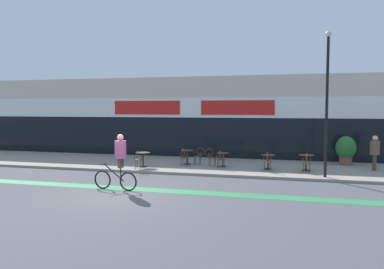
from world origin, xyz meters
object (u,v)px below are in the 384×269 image
object	(u,v)px
cafe_chair_1_near	(184,156)
cafe_chair_2_side	(211,156)
cafe_chair_0_near	(138,158)
bistro_table_2	(223,157)
bistro_table_3	(268,159)
cafe_chair_3_near	(267,160)
cafe_chair_2_near	(221,158)
pedestrian_near_end	(375,150)
cafe_chair_1_side	(199,155)
cafe_chair_4_near	(307,162)
planter_pot	(346,149)
bistro_table_1	(187,154)
bistro_table_0	(143,157)
cyclist_0	(119,159)
lamp_post	(327,95)
bistro_table_4	(306,159)

from	to	relation	value
cafe_chair_1_near	cafe_chair_2_side	world-z (taller)	same
cafe_chair_0_near	bistro_table_2	bearing A→B (deg)	-69.50
bistro_table_3	cafe_chair_3_near	distance (m)	0.63
cafe_chair_2_side	cafe_chair_3_near	distance (m)	3.02
cafe_chair_2_near	pedestrian_near_end	xyz separation A→B (m)	(7.18, 1.26, 0.48)
cafe_chair_1_side	pedestrian_near_end	world-z (taller)	pedestrian_near_end
bistro_table_3	cafe_chair_4_near	distance (m)	1.86
cafe_chair_2_side	planter_pot	size ratio (longest dim) A/B	0.60
cafe_chair_0_near	cafe_chair_2_near	world-z (taller)	same
cafe_chair_4_near	bistro_table_1	bearing A→B (deg)	80.09
bistro_table_0	pedestrian_near_end	xyz separation A→B (m)	(11.05, 1.79, 0.46)
bistro_table_0	cafe_chair_1_near	size ratio (longest dim) A/B	0.82
cafe_chair_1_near	cafe_chair_4_near	xyz separation A→B (m)	(5.99, -0.53, 0.00)
bistro_table_1	pedestrian_near_end	bearing A→B (deg)	2.09
bistro_table_1	cafe_chair_2_near	size ratio (longest dim) A/B	0.84
cyclist_0	pedestrian_near_end	world-z (taller)	cyclist_0
bistro_table_0	cafe_chair_2_near	xyz separation A→B (m)	(3.87, 0.54, -0.01)
cafe_chair_2_near	cafe_chair_3_near	bearing A→B (deg)	-93.08
cafe_chair_2_side	planter_pot	world-z (taller)	planter_pot
bistro_table_0	lamp_post	xyz separation A→B (m)	(8.64, -0.60, 2.99)
cafe_chair_1_near	cafe_chair_1_side	size ratio (longest dim) A/B	1.00
bistro_table_4	cyclist_0	bearing A→B (deg)	-140.71
cafe_chair_1_near	cafe_chair_2_near	world-z (taller)	same
bistro_table_2	bistro_table_3	world-z (taller)	bistro_table_3
cafe_chair_2_near	planter_pot	xyz separation A→B (m)	(6.11, 2.81, 0.30)
cafe_chair_4_near	pedestrian_near_end	world-z (taller)	pedestrian_near_end
bistro_table_3	pedestrian_near_end	xyz separation A→B (m)	(4.91, 0.88, 0.49)
cafe_chair_3_near	lamp_post	xyz separation A→B (m)	(2.49, -0.89, 3.00)
bistro_table_0	cafe_chair_3_near	world-z (taller)	cafe_chair_3_near
bistro_table_0	lamp_post	world-z (taller)	lamp_post
bistro_table_4	cyclist_0	size ratio (longest dim) A/B	0.36
cafe_chair_1_near	lamp_post	bearing A→B (deg)	-98.14
bistro_table_3	cafe_chair_1_side	world-z (taller)	cafe_chair_1_side
bistro_table_3	pedestrian_near_end	size ratio (longest dim) A/B	0.43
cafe_chair_2_side	lamp_post	size ratio (longest dim) A/B	0.15
bistro_table_0	cafe_chair_2_side	bearing A→B (deg)	19.65
lamp_post	pedestrian_near_end	bearing A→B (deg)	44.69
bistro_table_0	cafe_chair_2_side	distance (m)	3.45
bistro_table_1	cafe_chair_2_near	distance (m)	2.16
bistro_table_1	pedestrian_near_end	distance (m)	9.15
bistro_table_1	cafe_chair_1_side	bearing A→B (deg)	0.44
cafe_chair_4_near	bistro_table_2	bearing A→B (deg)	79.02
bistro_table_0	cafe_chair_4_near	bearing A→B (deg)	2.25
bistro_table_0	cyclist_0	distance (m)	4.87
bistro_table_2	bistro_table_1	bearing A→B (deg)	171.35
bistro_table_2	cafe_chair_1_side	size ratio (longest dim) A/B	0.79
cafe_chair_2_near	bistro_table_4	bearing A→B (deg)	-81.27
cafe_chair_2_near	cafe_chair_2_side	world-z (taller)	same
bistro_table_1	bistro_table_3	world-z (taller)	bistro_table_1
cafe_chair_0_near	lamp_post	distance (m)	9.14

